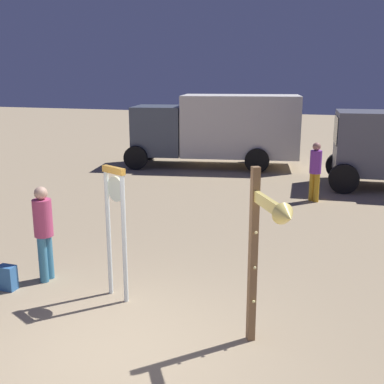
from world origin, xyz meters
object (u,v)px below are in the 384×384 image
at_px(person_near_clock, 44,229).
at_px(person_distant, 315,169).
at_px(arrow_sign, 265,238).
at_px(box_truck_near, 219,128).
at_px(backpack, 8,278).
at_px(standing_clock, 116,219).

relative_size(person_near_clock, person_distant, 1.00).
height_order(arrow_sign, person_near_clock, arrow_sign).
bearing_deg(box_truck_near, backpack, -92.15).
height_order(standing_clock, person_distant, standing_clock).
xyz_separation_m(arrow_sign, box_truck_near, (-3.92, 12.38, -0.06)).
bearing_deg(arrow_sign, person_near_clock, 164.61).
bearing_deg(backpack, person_near_clock, 53.30).
xyz_separation_m(arrow_sign, person_distant, (0.06, 8.04, -0.64)).
bearing_deg(box_truck_near, person_distant, -47.50).
bearing_deg(standing_clock, backpack, -170.21).
height_order(person_near_clock, backpack, person_near_clock).
distance_m(arrow_sign, person_distant, 8.06).
relative_size(person_near_clock, backpack, 4.02).
distance_m(standing_clock, arrow_sign, 2.64).
height_order(backpack, box_truck_near, box_truck_near).
distance_m(person_distant, box_truck_near, 5.91).
xyz_separation_m(backpack, box_truck_near, (0.44, 11.81, 1.32)).
bearing_deg(arrow_sign, person_distant, 89.60).
bearing_deg(person_distant, standing_clock, -109.45).
relative_size(standing_clock, person_distant, 1.28).
distance_m(arrow_sign, box_truck_near, 12.98).
height_order(standing_clock, arrow_sign, arrow_sign).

